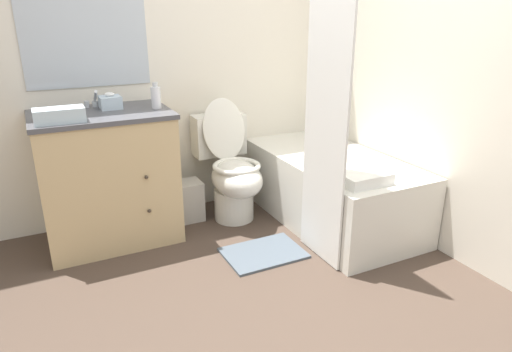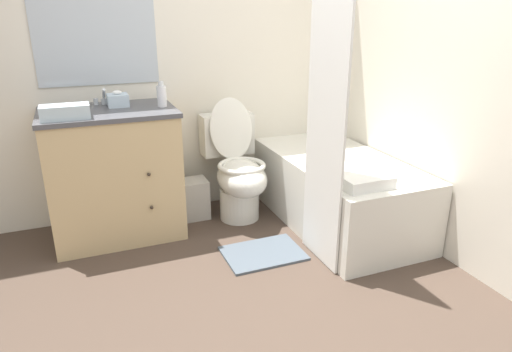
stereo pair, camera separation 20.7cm
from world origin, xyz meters
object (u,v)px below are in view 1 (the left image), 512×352
Objects in this scene: wastebasket at (187,201)px; tissue_box at (110,102)px; soap_dispenser at (156,97)px; hand_towel_folded at (59,115)px; bathtub at (331,188)px; bath_towel_folded at (363,178)px; sink_faucet at (96,102)px; toilet at (231,171)px; bath_mat at (263,253)px; vanity_cabinet at (108,176)px.

tissue_box reaches higher than wastebasket.
hand_towel_folded is at bearing -165.88° from soap_dispenser.
bath_towel_folded is at bearing -106.04° from bathtub.
tissue_box is 0.30m from soap_dispenser.
wastebasket is at bearing 129.08° from bath_towel_folded.
hand_towel_folded is (-0.25, -0.37, 0.01)m from sink_faucet.
hand_towel_folded is 0.91× the size of bath_towel_folded.
tissue_box is (0.08, -0.09, 0.01)m from sink_faucet.
bathtub is at bearing -18.39° from soap_dispenser.
bath_mat is (-0.05, -0.62, -0.36)m from toilet.
tissue_box is 1.41m from bath_mat.
wastebasket is (0.55, 0.05, -0.30)m from vanity_cabinet.
vanity_cabinet is 0.50m from sink_faucet.
wastebasket is (0.55, -0.13, -0.77)m from sink_faucet.
soap_dispenser is at bearing 161.61° from bathtub.
vanity_cabinet is 2.92× the size of bath_towel_folded.
bath_towel_folded is (1.01, -0.91, -0.43)m from soap_dispenser.
tissue_box is 0.86× the size of soap_dispenser.
bathtub is 1.67m from tissue_box.
bath_towel_folded is at bearing -61.46° from toilet.
vanity_cabinet is 6.25× the size of sink_faucet.
sink_faucet is at bearing 55.78° from hand_towel_folded.
tissue_box reaches higher than bath_towel_folded.
vanity_cabinet is at bearing -174.90° from wastebasket.
bath_mat is (0.47, -0.64, -0.95)m from soap_dispenser.
bath_mat is at bearing -46.08° from sink_faucet.
hand_towel_folded reaches higher than bathtub.
tissue_box reaches higher than toilet.
toilet is at bearing 85.42° from bath_mat.
toilet is 1.76× the size of bath_mat.
toilet is at bearing -3.58° from vanity_cabinet.
wastebasket is at bearing -4.58° from tissue_box.
vanity_cabinet reaches higher than bathtub.
vanity_cabinet is 5.28× the size of soap_dispenser.
soap_dispenser is at bearing 137.82° from bath_towel_folded.
soap_dispenser is (0.27, -0.13, 0.03)m from tissue_box.
tissue_box is at bearing 169.92° from toilet.
toilet is 1.04m from bath_towel_folded.
bath_towel_folded reaches higher than bathtub.
bathtub is 1.90m from hand_towel_folded.
wastebasket is (-0.33, 0.10, -0.22)m from toilet.
bath_towel_folded is 0.60× the size of bath_mat.
bath_mat is (0.74, -0.76, -0.92)m from tissue_box.
wastebasket is (-0.97, 0.47, -0.10)m from bathtub.
hand_towel_folded is 0.55× the size of bath_mat.
bath_towel_folded is (1.36, -1.13, -0.39)m from sink_faucet.
soap_dispenser reaches higher than vanity_cabinet.
soap_dispenser is 1.43m from bath_towel_folded.
vanity_cabinet is at bearing -90.00° from sink_faucet.
sink_faucet reaches higher than bath_towel_folded.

